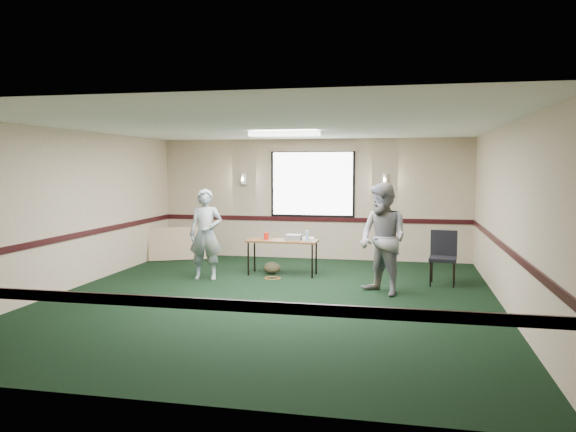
% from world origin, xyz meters
% --- Properties ---
extents(ground, '(8.00, 8.00, 0.00)m').
position_xyz_m(ground, '(0.00, 0.00, 0.00)').
color(ground, black).
rests_on(ground, ground).
extents(room_shell, '(8.00, 8.02, 8.00)m').
position_xyz_m(room_shell, '(0.00, 2.12, 1.58)').
color(room_shell, tan).
rests_on(room_shell, ground).
extents(folding_table, '(1.36, 0.56, 0.68)m').
position_xyz_m(folding_table, '(-0.25, 1.98, 0.63)').
color(folding_table, '#5A3519').
rests_on(folding_table, ground).
extents(projector, '(0.31, 0.27, 0.10)m').
position_xyz_m(projector, '(-0.04, 2.05, 0.73)').
color(projector, gray).
rests_on(projector, folding_table).
extents(game_console, '(0.25, 0.22, 0.06)m').
position_xyz_m(game_console, '(0.24, 2.02, 0.70)').
color(game_console, silver).
rests_on(game_console, folding_table).
extents(red_cup, '(0.09, 0.09, 0.13)m').
position_xyz_m(red_cup, '(-0.57, 1.96, 0.74)').
color(red_cup, red).
rests_on(red_cup, folding_table).
extents(water_bottle, '(0.06, 0.06, 0.20)m').
position_xyz_m(water_bottle, '(0.24, 1.92, 0.78)').
color(water_bottle, '#82B2D6').
rests_on(water_bottle, folding_table).
extents(duffel_bag, '(0.35, 0.28, 0.23)m').
position_xyz_m(duffel_bag, '(-0.47, 2.01, 0.12)').
color(duffel_bag, '#49402A').
rests_on(duffel_bag, ground).
extents(cable_coil, '(0.37, 0.37, 0.01)m').
position_xyz_m(cable_coil, '(-0.35, 1.57, 0.01)').
color(cable_coil, '#E3571C').
rests_on(cable_coil, ground).
extents(folded_table, '(1.38, 0.81, 0.73)m').
position_xyz_m(folded_table, '(-2.85, 3.22, 0.36)').
color(folded_table, tan).
rests_on(folded_table, ground).
extents(conference_chair, '(0.51, 0.53, 0.95)m').
position_xyz_m(conference_chair, '(2.72, 1.72, 0.55)').
color(conference_chair, black).
rests_on(conference_chair, ground).
extents(person_left, '(0.66, 0.48, 1.67)m').
position_xyz_m(person_left, '(-1.55, 1.28, 0.84)').
color(person_left, '#3A5A81').
rests_on(person_left, ground).
extents(person_right, '(1.11, 1.11, 1.82)m').
position_xyz_m(person_right, '(1.71, 0.67, 0.91)').
color(person_right, '#6E7CAC').
rests_on(person_right, ground).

